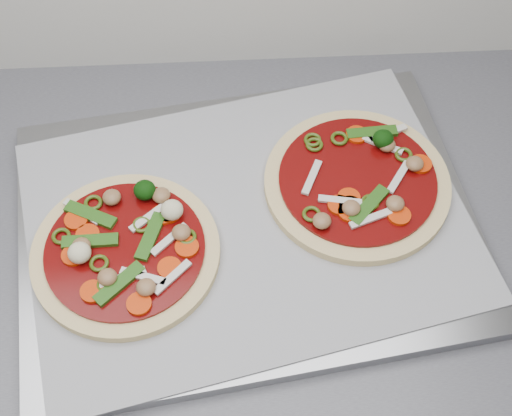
{
  "coord_description": "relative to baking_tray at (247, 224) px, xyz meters",
  "views": [
    {
      "loc": [
        0.14,
        0.92,
        1.56
      ],
      "look_at": [
        0.16,
        1.35,
        0.93
      ],
      "focal_mm": 50.0,
      "sensor_mm": 36.0,
      "label": 1
    }
  ],
  "objects": [
    {
      "name": "pizza_right",
      "position": [
        0.13,
        0.04,
        0.02
      ],
      "size": [
        0.25,
        0.25,
        0.03
      ],
      "rotation": [
        0.0,
        0.0,
        0.26
      ],
      "color": "#DEB779",
      "rests_on": "parchment"
    },
    {
      "name": "pizza_left",
      "position": [
        -0.13,
        -0.04,
        0.02
      ],
      "size": [
        0.23,
        0.23,
        0.03
      ],
      "rotation": [
        0.0,
        0.0,
        -0.19
      ],
      "color": "#DEB779",
      "rests_on": "parchment"
    },
    {
      "name": "baking_tray",
      "position": [
        0.0,
        0.0,
        0.0
      ],
      "size": [
        0.53,
        0.43,
        0.02
      ],
      "primitive_type": "cube",
      "rotation": [
        0.0,
        0.0,
        0.14
      ],
      "color": "gray",
      "rests_on": "countertop"
    },
    {
      "name": "countertop",
      "position": [
        -0.15,
        -0.04,
        -0.03
      ],
      "size": [
        3.6,
        0.6,
        0.04
      ],
      "primitive_type": "cube",
      "color": "slate",
      "rests_on": "base_cabinet"
    },
    {
      "name": "base_cabinet",
      "position": [
        -0.15,
        -0.04,
        -0.48
      ],
      "size": [
        3.6,
        0.6,
        0.86
      ],
      "primitive_type": "cube",
      "color": "silver",
      "rests_on": "ground"
    },
    {
      "name": "parchment",
      "position": [
        0.0,
        0.0,
        0.01
      ],
      "size": [
        0.53,
        0.43,
        0.0
      ],
      "primitive_type": "cube",
      "rotation": [
        0.0,
        0.0,
        0.22
      ],
      "color": "#A4A4AA",
      "rests_on": "baking_tray"
    }
  ]
}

